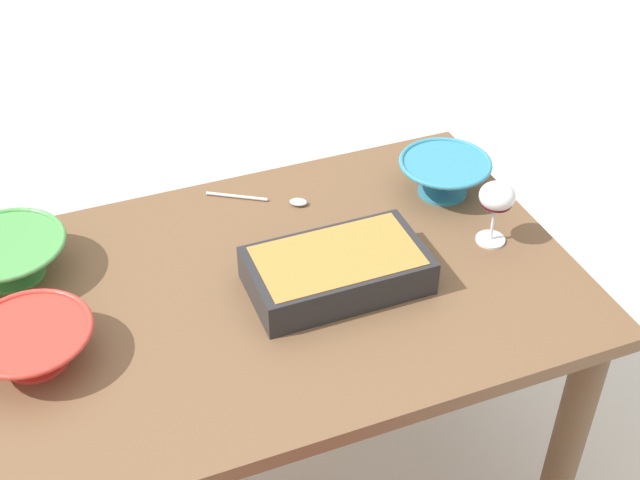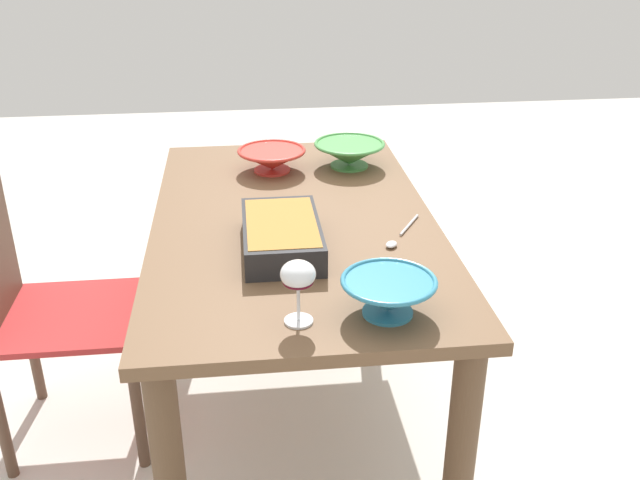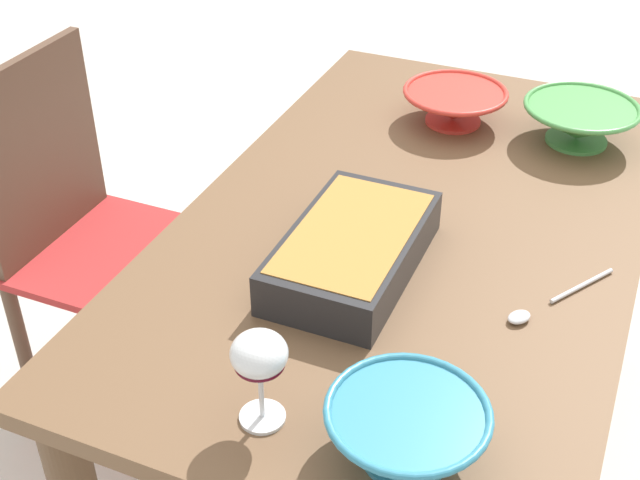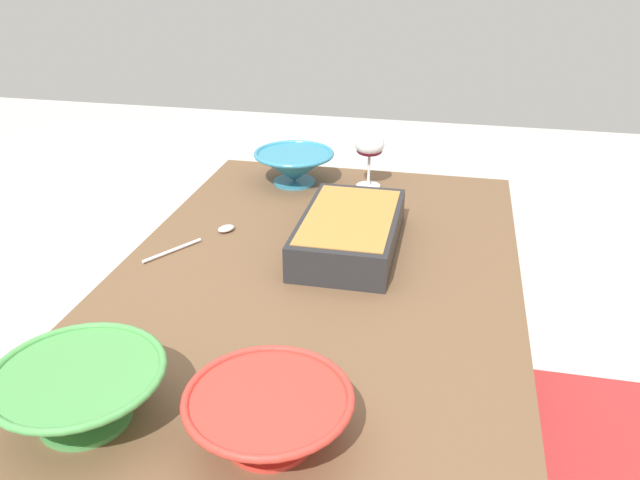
{
  "view_description": "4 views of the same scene",
  "coord_description": "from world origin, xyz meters",
  "px_view_note": "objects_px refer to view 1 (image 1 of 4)",
  "views": [
    {
      "loc": [
        0.33,
        1.33,
        1.96
      ],
      "look_at": [
        -0.19,
        -0.01,
        0.83
      ],
      "focal_mm": 47.46,
      "sensor_mm": 36.0,
      "label": 1
    },
    {
      "loc": [
        -2.02,
        0.15,
        1.65
      ],
      "look_at": [
        -0.27,
        -0.05,
        0.8
      ],
      "focal_mm": 40.25,
      "sensor_mm": 36.0,
      "label": 2
    },
    {
      "loc": [
        -1.37,
        -0.38,
        1.67
      ],
      "look_at": [
        -0.26,
        0.09,
        0.83
      ],
      "focal_mm": 47.99,
      "sensor_mm": 36.0,
      "label": 3
    },
    {
      "loc": [
        1.11,
        0.27,
        1.42
      ],
      "look_at": [
        -0.18,
        -0.01,
        0.78
      ],
      "focal_mm": 36.35,
      "sensor_mm": 36.0,
      "label": 4
    }
  ],
  "objects_px": {
    "mixing_bowl": "(32,343)",
    "serving_bowl": "(444,175)",
    "dining_table": "(242,334)",
    "serving_spoon": "(277,200)",
    "small_bowl": "(9,256)",
    "wine_glass": "(497,200)",
    "casserole_dish": "(337,269)"
  },
  "relations": [
    {
      "from": "mixing_bowl",
      "to": "serving_bowl",
      "type": "distance_m",
      "value": 1.04
    },
    {
      "from": "dining_table",
      "to": "mixing_bowl",
      "type": "relative_size",
      "value": 6.06
    },
    {
      "from": "serving_bowl",
      "to": "serving_spoon",
      "type": "bearing_deg",
      "value": -15.56
    },
    {
      "from": "serving_bowl",
      "to": "serving_spoon",
      "type": "distance_m",
      "value": 0.42
    },
    {
      "from": "dining_table",
      "to": "small_bowl",
      "type": "relative_size",
      "value": 5.75
    },
    {
      "from": "small_bowl",
      "to": "wine_glass",
      "type": "bearing_deg",
      "value": 165.03
    },
    {
      "from": "wine_glass",
      "to": "serving_bowl",
      "type": "distance_m",
      "value": 0.22
    },
    {
      "from": "small_bowl",
      "to": "serving_spoon",
      "type": "distance_m",
      "value": 0.63
    },
    {
      "from": "mixing_bowl",
      "to": "serving_spoon",
      "type": "distance_m",
      "value": 0.7
    },
    {
      "from": "casserole_dish",
      "to": "mixing_bowl",
      "type": "bearing_deg",
      "value": -0.66
    },
    {
      "from": "mixing_bowl",
      "to": "serving_spoon",
      "type": "xyz_separation_m",
      "value": [
        -0.61,
        -0.33,
        -0.04
      ]
    },
    {
      "from": "wine_glass",
      "to": "small_bowl",
      "type": "height_order",
      "value": "wine_glass"
    },
    {
      "from": "casserole_dish",
      "to": "small_bowl",
      "type": "bearing_deg",
      "value": -24.11
    },
    {
      "from": "casserole_dish",
      "to": "wine_glass",
      "type": "bearing_deg",
      "value": -178.12
    },
    {
      "from": "wine_glass",
      "to": "mixing_bowl",
      "type": "xyz_separation_m",
      "value": [
        1.03,
        0.01,
        -0.07
      ]
    },
    {
      "from": "serving_bowl",
      "to": "dining_table",
      "type": "bearing_deg",
      "value": 16.7
    },
    {
      "from": "dining_table",
      "to": "wine_glass",
      "type": "xyz_separation_m",
      "value": [
        -0.6,
        0.04,
        0.24
      ]
    },
    {
      "from": "dining_table",
      "to": "serving_bowl",
      "type": "bearing_deg",
      "value": -163.3
    },
    {
      "from": "serving_bowl",
      "to": "serving_spoon",
      "type": "relative_size",
      "value": 1.0
    },
    {
      "from": "casserole_dish",
      "to": "serving_spoon",
      "type": "bearing_deg",
      "value": -86.41
    },
    {
      "from": "wine_glass",
      "to": "casserole_dish",
      "type": "relative_size",
      "value": 0.42
    },
    {
      "from": "casserole_dish",
      "to": "serving_spoon",
      "type": "height_order",
      "value": "casserole_dish"
    },
    {
      "from": "small_bowl",
      "to": "serving_bowl",
      "type": "xyz_separation_m",
      "value": [
        -1.03,
        0.07,
        0.0
      ]
    },
    {
      "from": "dining_table",
      "to": "casserole_dish",
      "type": "height_order",
      "value": "casserole_dish"
    },
    {
      "from": "dining_table",
      "to": "serving_spoon",
      "type": "xyz_separation_m",
      "value": [
        -0.19,
        -0.29,
        0.13
      ]
    },
    {
      "from": "small_bowl",
      "to": "dining_table",
      "type": "bearing_deg",
      "value": 151.49
    },
    {
      "from": "wine_glass",
      "to": "small_bowl",
      "type": "bearing_deg",
      "value": -14.97
    },
    {
      "from": "dining_table",
      "to": "serving_spoon",
      "type": "bearing_deg",
      "value": -123.04
    },
    {
      "from": "casserole_dish",
      "to": "mixing_bowl",
      "type": "relative_size",
      "value": 1.56
    },
    {
      "from": "dining_table",
      "to": "wine_glass",
      "type": "relative_size",
      "value": 9.37
    },
    {
      "from": "casserole_dish",
      "to": "serving_bowl",
      "type": "height_order",
      "value": "serving_bowl"
    },
    {
      "from": "casserole_dish",
      "to": "small_bowl",
      "type": "height_order",
      "value": "small_bowl"
    }
  ]
}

